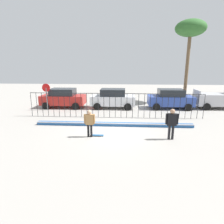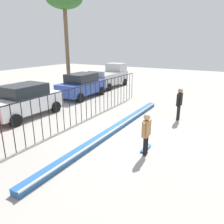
{
  "view_description": "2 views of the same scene",
  "coord_description": "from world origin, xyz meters",
  "px_view_note": "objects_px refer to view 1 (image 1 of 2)",
  "views": [
    {
      "loc": [
        0.69,
        -11.74,
        4.23
      ],
      "look_at": [
        -0.11,
        0.79,
        1.09
      ],
      "focal_mm": 30.66,
      "sensor_mm": 36.0,
      "label": 1
    },
    {
      "loc": [
        -8.54,
        -3.74,
        4.07
      ],
      "look_at": [
        0.07,
        1.21,
        0.99
      ],
      "focal_mm": 34.92,
      "sensor_mm": 36.0,
      "label": 2
    }
  ],
  "objects_px": {
    "stop_sign": "(46,93)",
    "skateboarder": "(90,121)",
    "parked_car_blue": "(170,99)",
    "skateboard": "(97,135)",
    "parked_car_white": "(113,98)",
    "palm_tree_tall": "(190,30)",
    "parked_car_red": "(63,98)",
    "pickup_truck": "(223,98)",
    "camera_operator": "(172,121)"
  },
  "relations": [
    {
      "from": "stop_sign",
      "to": "skateboarder",
      "type": "bearing_deg",
      "value": -51.64
    },
    {
      "from": "parked_car_blue",
      "to": "stop_sign",
      "type": "bearing_deg",
      "value": -170.55
    },
    {
      "from": "skateboard",
      "to": "parked_car_white",
      "type": "xyz_separation_m",
      "value": [
        0.51,
        7.74,
        0.91
      ]
    },
    {
      "from": "skateboard",
      "to": "palm_tree_tall",
      "type": "xyz_separation_m",
      "value": [
        8.48,
        11.28,
        7.66
      ]
    },
    {
      "from": "parked_car_red",
      "to": "pickup_truck",
      "type": "relative_size",
      "value": 0.91
    },
    {
      "from": "camera_operator",
      "to": "parked_car_red",
      "type": "distance_m",
      "value": 11.85
    },
    {
      "from": "parked_car_white",
      "to": "palm_tree_tall",
      "type": "xyz_separation_m",
      "value": [
        7.97,
        3.54,
        6.75
      ]
    },
    {
      "from": "parked_car_white",
      "to": "stop_sign",
      "type": "height_order",
      "value": "stop_sign"
    },
    {
      "from": "camera_operator",
      "to": "palm_tree_tall",
      "type": "bearing_deg",
      "value": -56.22
    },
    {
      "from": "skateboarder",
      "to": "palm_tree_tall",
      "type": "height_order",
      "value": "palm_tree_tall"
    },
    {
      "from": "camera_operator",
      "to": "parked_car_white",
      "type": "xyz_separation_m",
      "value": [
        -3.82,
        7.97,
        -0.11
      ]
    },
    {
      "from": "skateboarder",
      "to": "parked_car_white",
      "type": "xyz_separation_m",
      "value": [
        0.92,
        7.88,
        -0.02
      ]
    },
    {
      "from": "pickup_truck",
      "to": "stop_sign",
      "type": "distance_m",
      "value": 16.96
    },
    {
      "from": "parked_car_blue",
      "to": "pickup_truck",
      "type": "distance_m",
      "value": 5.12
    },
    {
      "from": "parked_car_blue",
      "to": "pickup_truck",
      "type": "height_order",
      "value": "pickup_truck"
    },
    {
      "from": "pickup_truck",
      "to": "palm_tree_tall",
      "type": "distance_m",
      "value": 7.83
    },
    {
      "from": "skateboard",
      "to": "parked_car_red",
      "type": "distance_m",
      "value": 8.97
    },
    {
      "from": "pickup_truck",
      "to": "stop_sign",
      "type": "height_order",
      "value": "stop_sign"
    },
    {
      "from": "camera_operator",
      "to": "pickup_truck",
      "type": "distance_m",
      "value": 10.93
    },
    {
      "from": "skateboarder",
      "to": "parked_car_red",
      "type": "xyz_separation_m",
      "value": [
        -4.07,
        7.85,
        -0.02
      ]
    },
    {
      "from": "camera_operator",
      "to": "stop_sign",
      "type": "xyz_separation_m",
      "value": [
        -9.96,
        6.68,
        0.53
      ]
    },
    {
      "from": "skateboard",
      "to": "parked_car_red",
      "type": "relative_size",
      "value": 0.19
    },
    {
      "from": "camera_operator",
      "to": "pickup_truck",
      "type": "relative_size",
      "value": 0.38
    },
    {
      "from": "pickup_truck",
      "to": "parked_car_red",
      "type": "bearing_deg",
      "value": 176.55
    },
    {
      "from": "parked_car_red",
      "to": "parked_car_white",
      "type": "distance_m",
      "value": 4.98
    },
    {
      "from": "pickup_truck",
      "to": "palm_tree_tall",
      "type": "height_order",
      "value": "palm_tree_tall"
    },
    {
      "from": "palm_tree_tall",
      "to": "pickup_truck",
      "type": "bearing_deg",
      "value": -47.75
    },
    {
      "from": "camera_operator",
      "to": "palm_tree_tall",
      "type": "distance_m",
      "value": 13.91
    },
    {
      "from": "parked_car_white",
      "to": "palm_tree_tall",
      "type": "bearing_deg",
      "value": 22.78
    },
    {
      "from": "parked_car_white",
      "to": "pickup_truck",
      "type": "xyz_separation_m",
      "value": [
        10.72,
        0.52,
        0.06
      ]
    },
    {
      "from": "skateboarder",
      "to": "skateboard",
      "type": "relative_size",
      "value": 2.06
    },
    {
      "from": "stop_sign",
      "to": "camera_operator",
      "type": "bearing_deg",
      "value": -33.86
    },
    {
      "from": "stop_sign",
      "to": "skateboard",
      "type": "bearing_deg",
      "value": -48.92
    },
    {
      "from": "parked_car_blue",
      "to": "skateboard",
      "type": "bearing_deg",
      "value": -125.32
    },
    {
      "from": "parked_car_white",
      "to": "palm_tree_tall",
      "type": "height_order",
      "value": "palm_tree_tall"
    },
    {
      "from": "parked_car_red",
      "to": "stop_sign",
      "type": "relative_size",
      "value": 1.72
    },
    {
      "from": "camera_operator",
      "to": "palm_tree_tall",
      "type": "xyz_separation_m",
      "value": [
        4.15,
        11.5,
        6.63
      ]
    },
    {
      "from": "palm_tree_tall",
      "to": "parked_car_red",
      "type": "bearing_deg",
      "value": -164.61
    },
    {
      "from": "skateboard",
      "to": "pickup_truck",
      "type": "bearing_deg",
      "value": 39.96
    },
    {
      "from": "parked_car_white",
      "to": "skateboard",
      "type": "bearing_deg",
      "value": -94.88
    },
    {
      "from": "skateboard",
      "to": "camera_operator",
      "type": "height_order",
      "value": "camera_operator"
    },
    {
      "from": "skateboarder",
      "to": "parked_car_blue",
      "type": "xyz_separation_m",
      "value": [
        6.53,
        8.05,
        -0.02
      ]
    },
    {
      "from": "stop_sign",
      "to": "palm_tree_tall",
      "type": "xyz_separation_m",
      "value": [
        14.11,
        4.82,
        6.1
      ]
    },
    {
      "from": "skateboard",
      "to": "palm_tree_tall",
      "type": "bearing_deg",
      "value": 56.68
    },
    {
      "from": "skateboard",
      "to": "stop_sign",
      "type": "distance_m",
      "value": 8.71
    },
    {
      "from": "parked_car_red",
      "to": "pickup_truck",
      "type": "bearing_deg",
      "value": -0.08
    },
    {
      "from": "camera_operator",
      "to": "parked_car_white",
      "type": "height_order",
      "value": "parked_car_white"
    },
    {
      "from": "parked_car_white",
      "to": "palm_tree_tall",
      "type": "relative_size",
      "value": 0.49
    },
    {
      "from": "skateboard",
      "to": "stop_sign",
      "type": "relative_size",
      "value": 0.32
    },
    {
      "from": "skateboarder",
      "to": "parked_car_blue",
      "type": "relative_size",
      "value": 0.38
    }
  ]
}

